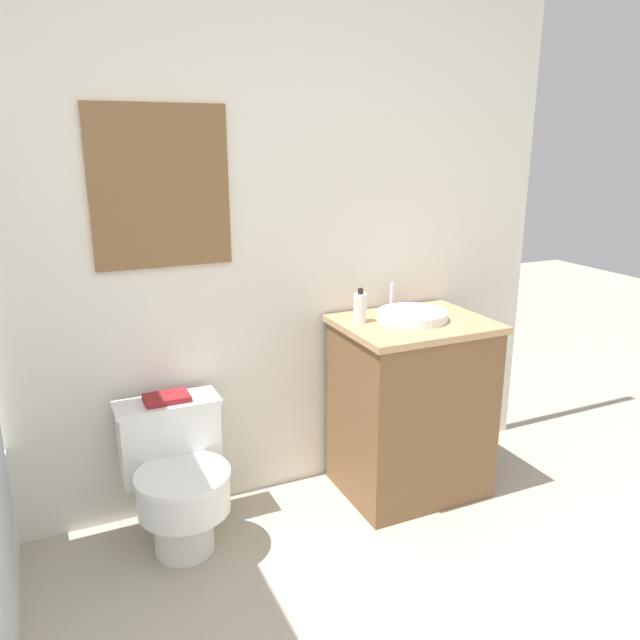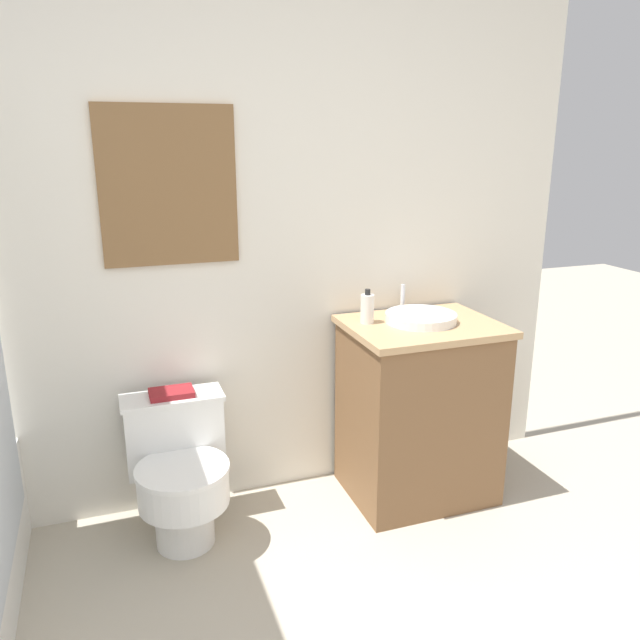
# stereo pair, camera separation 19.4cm
# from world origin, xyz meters

# --- Properties ---
(wall_back) EXTENTS (3.59, 0.07, 2.50)m
(wall_back) POSITION_xyz_m (-0.00, 2.14, 1.25)
(wall_back) COLOR silver
(wall_back) RESTS_ON ground_plane
(toilet) EXTENTS (0.42, 0.50, 0.58)m
(toilet) POSITION_xyz_m (-0.12, 1.86, 0.30)
(toilet) COLOR white
(toilet) RESTS_ON ground_plane
(vanity) EXTENTS (0.66, 0.53, 0.83)m
(vanity) POSITION_xyz_m (0.96, 1.84, 0.42)
(vanity) COLOR brown
(vanity) RESTS_ON ground_plane
(sink) EXTENTS (0.31, 0.35, 0.13)m
(sink) POSITION_xyz_m (0.96, 1.86, 0.85)
(sink) COLOR white
(sink) RESTS_ON vanity
(soap_bottle) EXTENTS (0.06, 0.06, 0.15)m
(soap_bottle) POSITION_xyz_m (0.73, 1.92, 0.89)
(soap_bottle) COLOR silver
(soap_bottle) RESTS_ON vanity
(book_on_tank) EXTENTS (0.18, 0.12, 0.02)m
(book_on_tank) POSITION_xyz_m (-0.12, 1.98, 0.59)
(book_on_tank) COLOR maroon
(book_on_tank) RESTS_ON toilet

